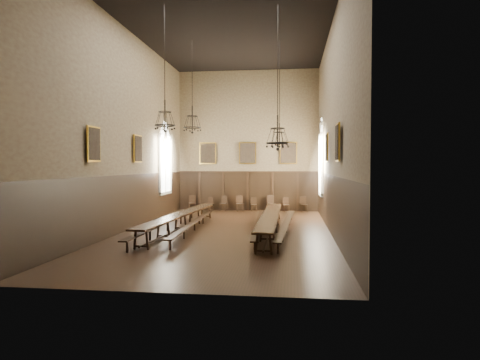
% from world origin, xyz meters
% --- Properties ---
extents(floor, '(9.00, 18.00, 0.02)m').
position_xyz_m(floor, '(0.00, 0.00, -0.01)').
color(floor, black).
rests_on(floor, ground).
extents(ceiling, '(9.00, 18.00, 0.02)m').
position_xyz_m(ceiling, '(0.00, 0.00, 9.01)').
color(ceiling, black).
rests_on(ceiling, ground).
extents(wall_back, '(9.00, 0.02, 9.00)m').
position_xyz_m(wall_back, '(0.00, 9.01, 4.50)').
color(wall_back, olive).
rests_on(wall_back, ground).
extents(wall_front, '(9.00, 0.02, 9.00)m').
position_xyz_m(wall_front, '(0.00, -9.01, 4.50)').
color(wall_front, olive).
rests_on(wall_front, ground).
extents(wall_left, '(0.02, 18.00, 9.00)m').
position_xyz_m(wall_left, '(-4.51, 0.00, 4.50)').
color(wall_left, olive).
rests_on(wall_left, ground).
extents(wall_right, '(0.02, 18.00, 9.00)m').
position_xyz_m(wall_right, '(4.51, 0.00, 4.50)').
color(wall_right, olive).
rests_on(wall_right, ground).
extents(wainscot_panelling, '(9.00, 18.00, 2.50)m').
position_xyz_m(wainscot_panelling, '(0.00, 0.00, 1.25)').
color(wainscot_panelling, black).
rests_on(wainscot_panelling, floor).
extents(table_left, '(1.21, 9.85, 0.77)m').
position_xyz_m(table_left, '(-2.10, 0.18, 0.38)').
color(table_left, black).
rests_on(table_left, floor).
extents(table_right, '(0.74, 10.17, 0.79)m').
position_xyz_m(table_right, '(1.91, 0.05, 0.40)').
color(table_right, black).
rests_on(table_right, floor).
extents(bench_left_outer, '(0.33, 10.21, 0.46)m').
position_xyz_m(bench_left_outer, '(-2.65, -0.05, 0.29)').
color(bench_left_outer, black).
rests_on(bench_left_outer, floor).
extents(bench_left_inner, '(0.63, 9.56, 0.43)m').
position_xyz_m(bench_left_inner, '(-1.48, 0.24, 0.27)').
color(bench_left_inner, black).
rests_on(bench_left_inner, floor).
extents(bench_right_inner, '(0.69, 9.68, 0.44)m').
position_xyz_m(bench_right_inner, '(1.42, 0.25, 0.28)').
color(bench_right_inner, black).
rests_on(bench_right_inner, floor).
extents(bench_right_outer, '(0.75, 9.75, 0.44)m').
position_xyz_m(bench_right_outer, '(2.59, 0.13, 0.28)').
color(bench_right_outer, black).
rests_on(bench_right_outer, floor).
extents(chair_0, '(0.49, 0.49, 0.97)m').
position_xyz_m(chair_0, '(-3.55, 8.49, 0.29)').
color(chair_0, black).
rests_on(chair_0, floor).
extents(chair_1, '(0.48, 0.48, 0.87)m').
position_xyz_m(chair_1, '(-2.43, 8.53, 0.26)').
color(chair_1, black).
rests_on(chair_1, floor).
extents(chair_2, '(0.50, 0.50, 0.95)m').
position_xyz_m(chair_2, '(-1.51, 8.59, 0.29)').
color(chair_2, black).
rests_on(chair_2, floor).
extents(chair_3, '(0.54, 0.54, 0.98)m').
position_xyz_m(chair_3, '(-0.46, 8.55, 0.30)').
color(chair_3, black).
rests_on(chair_3, floor).
extents(chair_4, '(0.45, 0.45, 0.86)m').
position_xyz_m(chair_4, '(0.44, 8.59, 0.26)').
color(chair_4, black).
rests_on(chair_4, floor).
extents(chair_5, '(0.58, 0.58, 1.02)m').
position_xyz_m(chair_5, '(1.55, 8.50, 0.31)').
color(chair_5, black).
rests_on(chair_5, floor).
extents(chair_6, '(0.46, 0.46, 0.87)m').
position_xyz_m(chair_6, '(2.48, 8.56, 0.26)').
color(chair_6, black).
rests_on(chair_6, floor).
extents(chair_7, '(0.52, 0.52, 0.95)m').
position_xyz_m(chair_7, '(3.57, 8.57, 0.29)').
color(chair_7, black).
rests_on(chair_7, floor).
extents(chandelier_back_left, '(0.86, 0.86, 4.39)m').
position_xyz_m(chandelier_back_left, '(-2.02, 2.14, 5.05)').
color(chandelier_back_left, black).
rests_on(chandelier_back_left, ceiling).
extents(chandelier_back_right, '(0.77, 0.77, 5.10)m').
position_xyz_m(chandelier_back_right, '(2.22, 2.66, 4.42)').
color(chandelier_back_right, black).
rests_on(chandelier_back_right, ceiling).
extents(chandelier_front_left, '(0.78, 0.78, 4.70)m').
position_xyz_m(chandelier_front_left, '(-1.97, -2.58, 4.78)').
color(chandelier_front_left, black).
rests_on(chandelier_front_left, ceiling).
extents(chandelier_front_right, '(0.86, 0.86, 5.39)m').
position_xyz_m(chandelier_front_right, '(2.28, -2.03, 4.12)').
color(chandelier_front_right, black).
rests_on(chandelier_front_right, ceiling).
extents(portrait_back_0, '(1.10, 0.12, 1.40)m').
position_xyz_m(portrait_back_0, '(-2.60, 8.88, 3.70)').
color(portrait_back_0, gold).
rests_on(portrait_back_0, wall_back).
extents(portrait_back_1, '(1.10, 0.12, 1.40)m').
position_xyz_m(portrait_back_1, '(0.00, 8.88, 3.70)').
color(portrait_back_1, gold).
rests_on(portrait_back_1, wall_back).
extents(portrait_back_2, '(1.10, 0.12, 1.40)m').
position_xyz_m(portrait_back_2, '(2.60, 8.88, 3.70)').
color(portrait_back_2, gold).
rests_on(portrait_back_2, wall_back).
extents(portrait_left_0, '(0.12, 1.00, 1.30)m').
position_xyz_m(portrait_left_0, '(-4.38, 1.00, 3.70)').
color(portrait_left_0, gold).
rests_on(portrait_left_0, wall_left).
extents(portrait_left_1, '(0.12, 1.00, 1.30)m').
position_xyz_m(portrait_left_1, '(-4.38, -3.50, 3.70)').
color(portrait_left_1, gold).
rests_on(portrait_left_1, wall_left).
extents(portrait_right_0, '(0.12, 1.00, 1.30)m').
position_xyz_m(portrait_right_0, '(4.38, 1.00, 3.70)').
color(portrait_right_0, gold).
rests_on(portrait_right_0, wall_right).
extents(portrait_right_1, '(0.12, 1.00, 1.30)m').
position_xyz_m(portrait_right_1, '(4.38, -3.50, 3.70)').
color(portrait_right_1, gold).
rests_on(portrait_right_1, wall_right).
extents(window_right, '(0.20, 2.20, 4.60)m').
position_xyz_m(window_right, '(4.43, 5.50, 3.40)').
color(window_right, white).
rests_on(window_right, wall_right).
extents(window_left, '(0.20, 2.20, 4.60)m').
position_xyz_m(window_left, '(-4.43, 5.50, 3.40)').
color(window_left, white).
rests_on(window_left, wall_left).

